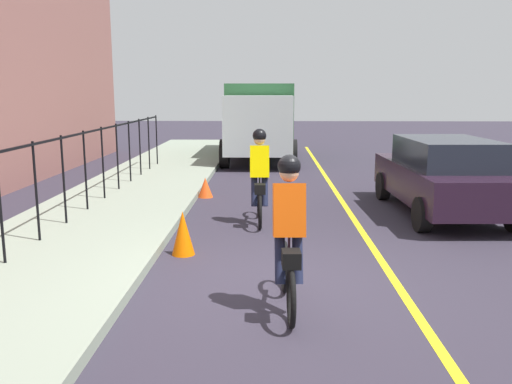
{
  "coord_description": "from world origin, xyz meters",
  "views": [
    {
      "loc": [
        -6.75,
        0.1,
        2.52
      ],
      "look_at": [
        1.36,
        0.3,
        1.0
      ],
      "focal_mm": 37.86,
      "sensor_mm": 36.0,
      "label": 1
    }
  ],
  "objects": [
    {
      "name": "traffic_cone_far",
      "position": [
        1.35,
        1.44,
        0.35
      ],
      "size": [
        0.36,
        0.36,
        0.7
      ],
      "primitive_type": "cone",
      "color": "#EA5F02",
      "rests_on": "ground"
    },
    {
      "name": "cyclist_follow",
      "position": [
        -0.8,
        -0.13,
        0.91
      ],
      "size": [
        1.71,
        0.37,
        1.83
      ],
      "rotation": [
        0.0,
        0.0,
        0.04
      ],
      "color": "black",
      "rests_on": "ground"
    },
    {
      "name": "sidewalk",
      "position": [
        0.0,
        3.4,
        0.07
      ],
      "size": [
        40.0,
        3.2,
        0.15
      ],
      "primitive_type": "cube",
      "color": "gray",
      "rests_on": "ground"
    },
    {
      "name": "traffic_cone_near",
      "position": [
        5.99,
        1.63,
        0.24
      ],
      "size": [
        0.36,
        0.36,
        0.48
      ],
      "primitive_type": "cone",
      "color": "#F24E17",
      "rests_on": "ground"
    },
    {
      "name": "lane_line_centre",
      "position": [
        0.0,
        -1.6,
        0.0
      ],
      "size": [
        36.0,
        0.12,
        0.01
      ],
      "primitive_type": "cube",
      "color": "yellow",
      "rests_on": "ground"
    },
    {
      "name": "patrol_sedan",
      "position": [
        4.31,
        -3.48,
        0.82
      ],
      "size": [
        4.45,
        2.03,
        1.58
      ],
      "rotation": [
        0.0,
        0.0,
        0.03
      ],
      "color": "black",
      "rests_on": "ground"
    },
    {
      "name": "box_truck_background",
      "position": [
        13.54,
        0.45,
        1.55
      ],
      "size": [
        6.72,
        2.56,
        2.78
      ],
      "rotation": [
        0.0,
        0.0,
        3.14
      ],
      "color": "#275931",
      "rests_on": "ground"
    },
    {
      "name": "cyclist_lead",
      "position": [
        3.4,
        0.28,
        0.91
      ],
      "size": [
        1.71,
        0.37,
        1.83
      ],
      "rotation": [
        0.0,
        0.0,
        0.04
      ],
      "color": "black",
      "rests_on": "ground"
    },
    {
      "name": "ground_plane",
      "position": [
        0.0,
        0.0,
        0.0
      ],
      "size": [
        80.0,
        80.0,
        0.0
      ],
      "primitive_type": "plane",
      "color": "#2D2835"
    },
    {
      "name": "iron_fence",
      "position": [
        1.0,
        3.8,
        1.26
      ],
      "size": [
        19.82,
        0.04,
        1.6
      ],
      "color": "black",
      "rests_on": "sidewalk"
    }
  ]
}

